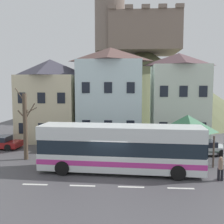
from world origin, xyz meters
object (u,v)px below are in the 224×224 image
bus_shelter (187,124)px  parked_car_03 (203,148)px  townhouse_00 (51,100)px  parked_car_00 (63,145)px  pedestrian_00 (167,153)px  public_bench (208,151)px  townhouse_01 (111,94)px  townhouse_02 (178,98)px  bare_tree_00 (25,126)px  transit_bus (121,149)px  pedestrian_02 (221,168)px  hilltop_castle (143,80)px

bus_shelter → parked_car_03: (1.86, 2.21, -2.47)m
townhouse_00 → parked_car_00: townhouse_00 is taller
townhouse_00 → parked_car_00: (2.77, -5.75, -3.89)m
parked_car_03 → bus_shelter: bearing=-136.5°
pedestrian_00 → public_bench: bearing=32.6°
townhouse_01 → bus_shelter: bearing=-49.7°
parked_car_00 → townhouse_01: bearing=53.1°
townhouse_00 → bus_shelter: bearing=-31.1°
townhouse_01 → townhouse_02: size_ratio=1.07×
public_bench → bare_tree_00: bare_tree_00 is taller
parked_car_03 → pedestrian_00: size_ratio=2.68×
transit_bus → public_bench: transit_bus is taller
pedestrian_00 → bare_tree_00: 11.71m
bus_shelter → parked_car_00: (-10.91, 2.50, -2.45)m
bus_shelter → bare_tree_00: size_ratio=0.64×
parked_car_00 → pedestrian_02: 14.06m
bus_shelter → pedestrian_00: (-1.73, -0.88, -2.19)m
pedestrian_00 → bare_tree_00: bare_tree_00 is taller
parked_car_00 → pedestrian_00: 9.78m
parked_car_00 → bus_shelter: bearing=-13.9°
transit_bus → bus_shelter: (5.28, 3.23, 1.39)m
hilltop_castle → bare_tree_00: 32.90m
transit_bus → hilltop_castle: bearing=88.4°
hilltop_castle → transit_bus: 34.09m
hilltop_castle → pedestrian_02: (3.68, -34.83, -6.30)m
parked_car_03 → transit_bus: bearing=-149.1°
townhouse_00 → pedestrian_02: (14.95, -12.77, -3.69)m
townhouse_00 → townhouse_01: townhouse_01 is taller
townhouse_02 → hilltop_castle: bearing=97.5°
pedestrian_02 → parked_car_00: bearing=150.0°
hilltop_castle → public_bench: hilltop_castle is taller
hilltop_castle → parked_car_03: 29.15m
bus_shelter → townhouse_02: bearing=86.2°
townhouse_00 → bare_tree_00: (0.41, -8.70, -1.68)m
parked_car_03 → townhouse_01: bearing=139.6°
townhouse_02 → pedestrian_02: bearing=-86.6°
pedestrian_02 → public_bench: 6.19m
parked_car_00 → townhouse_02: bearing=24.7°
townhouse_02 → transit_bus: (-5.81, -11.22, -3.10)m
townhouse_01 → parked_car_00: size_ratio=2.37×
pedestrian_00 → townhouse_00: bearing=142.6°
townhouse_00 → public_bench: size_ratio=5.24×
parked_car_00 → pedestrian_02: (12.18, -7.02, 0.20)m
pedestrian_00 → bare_tree_00: (-11.54, 0.43, 1.95)m
pedestrian_00 → townhouse_01: bearing=119.8°
townhouse_00 → townhouse_02: (14.22, -0.25, 0.28)m
public_bench → bus_shelter: bearing=-143.4°
parked_car_00 → bare_tree_00: 4.38m
transit_bus → bare_tree_00: (-8.00, 2.77, 1.15)m
parked_car_03 → parked_car_00: bearing=172.3°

